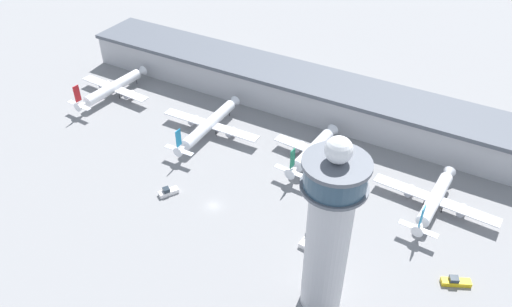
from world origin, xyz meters
name	(u,v)px	position (x,y,z in m)	size (l,w,h in m)	color
ground_plane	(213,206)	(0.00, 0.00, 0.00)	(1000.00, 1000.00, 0.00)	gray
terminal_building	(305,92)	(0.00, 70.00, 7.64)	(209.17, 25.00, 15.09)	#B2B2B7
control_tower	(329,230)	(45.71, -16.67, 26.91)	(15.42, 15.42, 53.68)	#BCBCC1
airplane_gate_alpha	(113,88)	(-76.92, 36.97, 4.48)	(36.72, 39.15, 13.89)	white
airplane_gate_bravo	(209,125)	(-24.09, 33.67, 4.60)	(41.95, 41.27, 13.60)	silver
airplane_gate_charlie	(313,151)	(18.06, 38.57, 4.35)	(31.72, 33.07, 14.06)	silver
airplane_gate_delta	(435,199)	(63.04, 34.34, 4.10)	(41.00, 34.52, 13.19)	white
service_truck_catering	(309,239)	(33.95, 1.20, 1.08)	(3.32, 7.78, 3.11)	black
service_truck_fuel	(456,282)	(76.21, 6.86, 0.94)	(8.31, 5.68, 2.71)	black
service_truck_baggage	(168,192)	(-16.37, -2.76, 0.97)	(5.64, 7.04, 2.81)	black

